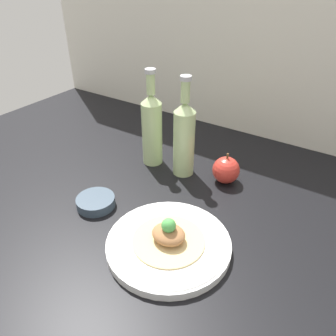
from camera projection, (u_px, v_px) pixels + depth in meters
ground_plane at (165, 210)px, 87.90cm from camera, size 180.00×110.00×4.00cm
wall_backsplash at (259, 15)px, 102.83cm from camera, size 180.00×3.00×80.00cm
plate at (169, 243)px, 73.32cm from camera, size 27.98×27.98×2.33cm
plated_food at (169, 235)px, 72.03cm from camera, size 16.32×16.32×6.30cm
cider_bottle_left at (152, 127)px, 98.81cm from camera, size 6.22×6.22×29.69cm
cider_bottle_right at (184, 137)px, 93.54cm from camera, size 6.22×6.22×29.69cm
apple at (226, 170)px, 93.81cm from camera, size 7.84×7.84×9.33cm
dipping_bowl at (96, 202)px, 85.74cm from camera, size 10.06×10.06×2.56cm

